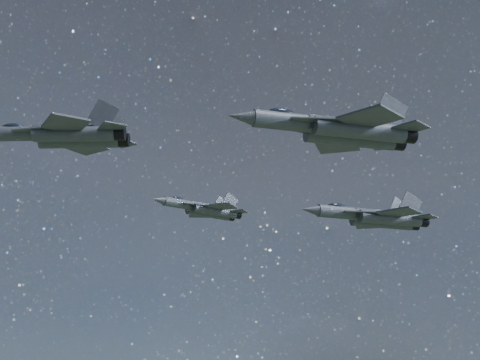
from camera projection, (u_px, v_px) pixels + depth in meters
name	position (u px, v px, depth m)	size (l,w,h in m)	color
jet_lead	(64.00, 135.00, 70.81)	(18.01, 12.02, 4.57)	#343A42
jet_left	(205.00, 209.00, 102.74)	(15.96, 10.70, 4.04)	#343A42
jet_right	(340.00, 130.00, 66.69)	(20.05, 14.25, 5.10)	#343A42
jet_slot	(376.00, 217.00, 88.52)	(18.65, 13.26, 4.75)	#343A42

